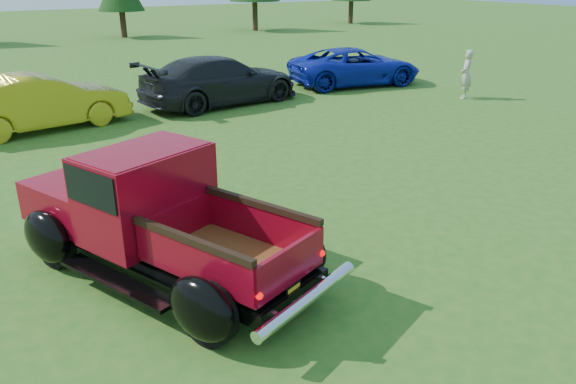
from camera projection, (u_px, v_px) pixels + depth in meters
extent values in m
plane|color=#275E1B|center=(301.00, 255.00, 8.31)|extent=(120.00, 120.00, 0.00)
cylinder|color=#332114|center=(123.00, 24.00, 34.76)|extent=(0.36, 0.36, 1.58)
cylinder|color=#332114|center=(255.00, 16.00, 38.63)|extent=(0.36, 0.36, 1.94)
cylinder|color=#332114|center=(351.00, 12.00, 43.80)|extent=(0.36, 0.36, 1.73)
cylinder|color=black|center=(208.00, 314.00, 6.23)|extent=(0.49, 0.78, 0.75)
cylinder|color=black|center=(292.00, 259.00, 7.42)|extent=(0.49, 0.78, 0.75)
cylinder|color=black|center=(54.00, 242.00, 7.89)|extent=(0.49, 0.78, 0.75)
cylinder|color=black|center=(143.00, 206.00, 9.08)|extent=(0.49, 0.78, 0.75)
cube|color=black|center=(167.00, 246.00, 7.66)|extent=(2.87, 4.57, 0.19)
cube|color=maroon|center=(94.00, 195.00, 8.38)|extent=(2.00, 1.90, 0.58)
cube|color=silver|center=(66.00, 185.00, 8.78)|extent=(1.41, 0.62, 0.47)
cube|color=maroon|center=(146.00, 193.00, 7.59)|extent=(1.95, 1.62, 1.22)
cube|color=black|center=(144.00, 170.00, 7.47)|extent=(1.95, 1.55, 0.47)
cube|color=maroon|center=(142.00, 152.00, 7.37)|extent=(1.84, 1.51, 0.07)
cube|color=brown|center=(230.00, 260.00, 6.96)|extent=(1.88, 2.21, 0.05)
cube|color=maroon|center=(192.00, 263.00, 6.40)|extent=(0.75, 1.75, 0.49)
cube|color=maroon|center=(262.00, 225.00, 7.34)|extent=(0.75, 1.75, 0.49)
cube|color=maroon|center=(176.00, 224.00, 7.39)|extent=(1.19, 0.52, 0.49)
cube|color=maroon|center=(291.00, 265.00, 6.35)|extent=(1.19, 0.53, 0.49)
cube|color=black|center=(190.00, 240.00, 6.29)|extent=(0.78, 1.76, 0.08)
cube|color=black|center=(261.00, 205.00, 7.23)|extent=(0.78, 1.76, 0.08)
ellipsoid|color=black|center=(201.00, 309.00, 6.12)|extent=(0.77, 1.08, 0.82)
ellipsoid|color=black|center=(296.00, 249.00, 7.45)|extent=(0.77, 1.08, 0.82)
ellipsoid|color=black|center=(47.00, 237.00, 7.78)|extent=(0.77, 1.08, 0.82)
ellipsoid|color=black|center=(147.00, 198.00, 9.11)|extent=(0.77, 1.08, 0.82)
cube|color=black|center=(116.00, 281.00, 7.02)|extent=(1.02, 1.93, 0.06)
cube|color=black|center=(215.00, 232.00, 8.34)|extent=(1.02, 1.93, 0.06)
cylinder|color=silver|center=(307.00, 299.00, 6.35)|extent=(1.75, 0.83, 0.15)
cube|color=black|center=(293.00, 290.00, 6.44)|extent=(0.27, 0.12, 0.14)
cube|color=gold|center=(294.00, 290.00, 6.44)|extent=(0.21, 0.09, 0.09)
sphere|color=#CC0505|center=(259.00, 296.00, 5.92)|extent=(0.08, 0.08, 0.08)
sphere|color=#CC0505|center=(322.00, 253.00, 6.82)|extent=(0.08, 0.08, 0.08)
imported|color=#AE9917|center=(41.00, 102.00, 14.62)|extent=(4.59, 2.25, 1.45)
imported|color=black|center=(220.00, 80.00, 17.41)|extent=(5.35, 2.76, 1.48)
imported|color=#0E1CA0|center=(355.00, 66.00, 20.37)|extent=(5.10, 3.00, 1.33)
imported|color=#A8A391|center=(466.00, 74.00, 18.15)|extent=(0.67, 0.66, 1.56)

